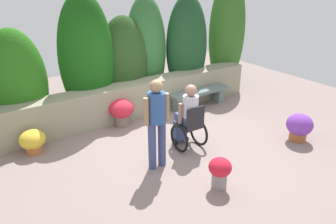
# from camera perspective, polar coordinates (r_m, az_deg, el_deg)

# --- Properties ---
(ground_plane) EXTENTS (12.21, 12.21, 0.00)m
(ground_plane) POSITION_cam_1_polar(r_m,az_deg,el_deg) (6.61, 1.14, -5.70)
(ground_plane) COLOR gray
(stone_retaining_wall) EXTENTS (6.72, 0.53, 0.83)m
(stone_retaining_wall) POSITION_cam_1_polar(r_m,az_deg,el_deg) (7.80, -6.24, 2.23)
(stone_retaining_wall) COLOR gray
(stone_retaining_wall) RESTS_ON ground
(hedge_backdrop) EXTENTS (7.79, 1.08, 3.22)m
(hedge_backdrop) POSITION_cam_1_polar(r_m,az_deg,el_deg) (7.98, -8.53, 9.88)
(hedge_backdrop) COLOR #285F1B
(hedge_backdrop) RESTS_ON ground
(stone_bench) EXTENTS (1.67, 0.37, 0.45)m
(stone_bench) POSITION_cam_1_polar(r_m,az_deg,el_deg) (8.36, 5.60, 2.91)
(stone_bench) COLOR slate
(stone_bench) RESTS_ON ground
(person_in_wheelchair) EXTENTS (0.53, 0.66, 1.33)m
(person_in_wheelchair) POSITION_cam_1_polar(r_m,az_deg,el_deg) (6.23, 3.63, -1.20)
(person_in_wheelchair) COLOR black
(person_in_wheelchair) RESTS_ON ground
(person_standing_companion) EXTENTS (0.49, 0.30, 1.63)m
(person_standing_companion) POSITION_cam_1_polar(r_m,az_deg,el_deg) (5.45, -2.02, -1.20)
(person_standing_companion) COLOR #3D4878
(person_standing_companion) RESTS_ON ground
(flower_pot_purple_near) EXTENTS (0.49, 0.49, 0.47)m
(flower_pot_purple_near) POSITION_cam_1_polar(r_m,az_deg,el_deg) (6.72, -22.86, -4.73)
(flower_pot_purple_near) COLOR #C06634
(flower_pot_purple_near) RESTS_ON ground
(flower_pot_terracotta_by_wall) EXTENTS (0.37, 0.37, 0.54)m
(flower_pot_terracotta_by_wall) POSITION_cam_1_polar(r_m,az_deg,el_deg) (5.28, 9.17, -10.22)
(flower_pot_terracotta_by_wall) COLOR gray
(flower_pot_terracotta_by_wall) RESTS_ON ground
(flower_pot_red_accent) EXTENTS (0.53, 0.53, 0.58)m
(flower_pot_red_accent) POSITION_cam_1_polar(r_m,az_deg,el_deg) (7.15, 22.22, -2.40)
(flower_pot_red_accent) COLOR #A05830
(flower_pot_red_accent) RESTS_ON ground
(flower_pot_small_foreground) EXTENTS (0.57, 0.57, 0.62)m
(flower_pot_small_foreground) POSITION_cam_1_polar(r_m,az_deg,el_deg) (7.34, -8.27, 0.25)
(flower_pot_small_foreground) COLOR gray
(flower_pot_small_foreground) RESTS_ON ground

